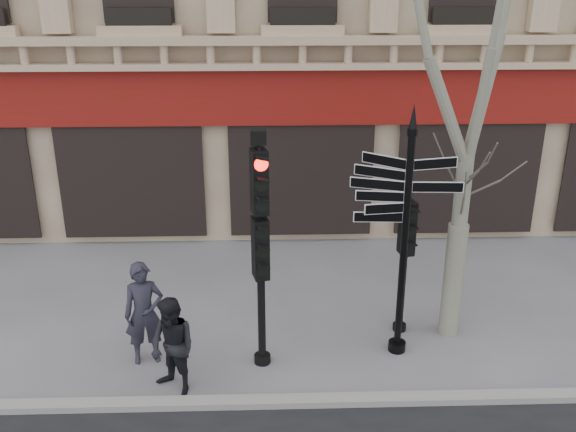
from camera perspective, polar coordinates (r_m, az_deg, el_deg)
The scene contains 7 objects.
ground at distance 11.56m, azimuth 2.35°, elevation -12.08°, with size 80.00×80.00×0.00m, color slate.
kerb at distance 10.39m, azimuth 2.92°, elevation -16.08°, with size 80.00×0.25×0.12m, color gray.
fingerpost at distance 10.48m, azimuth 10.62°, elevation 2.03°, with size 2.21×2.21×4.41m.
traffic_signal_main at distance 10.10m, azimuth -2.50°, elevation -0.63°, with size 0.51×0.42×4.10m.
traffic_signal_secondary at distance 11.56m, azimuth 10.40°, elevation -2.27°, with size 0.48×0.38×2.58m.
pedestrian_a at distance 11.16m, azimuth -12.66°, elevation -8.44°, with size 0.67×0.44×1.84m, color #22222D.
pedestrian_b at distance 10.37m, azimuth -10.21°, elevation -11.39°, with size 0.80×0.62×1.64m, color black.
Camera 1 is at (-0.77, -9.59, 6.41)m, focal length 40.00 mm.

